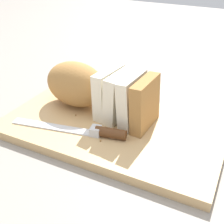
% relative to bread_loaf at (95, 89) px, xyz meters
% --- Properties ---
extents(ground_plane, '(3.00, 3.00, 0.00)m').
position_rel_bread_loaf_xyz_m(ground_plane, '(0.06, -0.04, -0.07)').
color(ground_plane, gray).
extents(cutting_board, '(0.47, 0.28, 0.02)m').
position_rel_bread_loaf_xyz_m(cutting_board, '(0.06, -0.04, -0.06)').
color(cutting_board, tan).
rests_on(cutting_board, ground_plane).
extents(bread_loaf, '(0.27, 0.11, 0.11)m').
position_rel_bread_loaf_xyz_m(bread_loaf, '(0.00, 0.00, 0.00)').
color(bread_loaf, '#A8753D').
rests_on(bread_loaf, cutting_board).
extents(bread_knife, '(0.25, 0.07, 0.02)m').
position_rel_bread_loaf_xyz_m(bread_knife, '(0.05, -0.09, -0.04)').
color(bread_knife, silver).
rests_on(bread_knife, cutting_board).
extents(crumb_near_knife, '(0.00, 0.00, 0.00)m').
position_rel_bread_loaf_xyz_m(crumb_near_knife, '(0.07, -0.10, -0.05)').
color(crumb_near_knife, '#996633').
rests_on(crumb_near_knife, cutting_board).
extents(crumb_near_loaf, '(0.01, 0.01, 0.01)m').
position_rel_bread_loaf_xyz_m(crumb_near_loaf, '(0.06, -0.04, -0.05)').
color(crumb_near_loaf, '#996633').
rests_on(crumb_near_loaf, cutting_board).
extents(crumb_stray_left, '(0.00, 0.00, 0.00)m').
position_rel_bread_loaf_xyz_m(crumb_stray_left, '(-0.02, -0.05, -0.05)').
color(crumb_stray_left, '#996633').
rests_on(crumb_stray_left, cutting_board).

